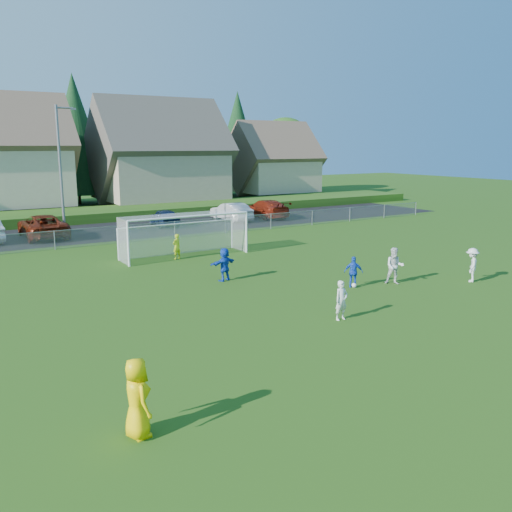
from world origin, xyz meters
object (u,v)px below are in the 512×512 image
object	(u,v)px
player_white_b	(395,266)
goalkeeper	(177,246)
soccer_ball	(354,285)
player_blue_b	(224,264)
player_white_a	(341,300)
car_g	(265,209)
referee	(137,398)
player_blue_a	(354,272)
soccer_goal	(183,228)
car_f	(231,212)
car_e	(165,218)
player_white_c	(472,265)
car_c	(43,226)

from	to	relation	value
player_white_b	goalkeeper	xyz separation A→B (m)	(-6.34, 10.57, -0.14)
soccer_ball	player_blue_b	size ratio (longest dim) A/B	0.14
player_white_a	car_g	distance (m)	28.73
soccer_ball	referee	distance (m)	14.67
player_white_a	player_blue_a	distance (m)	4.83
soccer_goal	car_f	bearing A→B (deg)	50.28
goalkeeper	soccer_goal	world-z (taller)	soccer_goal
player_white_a	car_g	size ratio (longest dim) A/B	0.27
car_g	soccer_ball	bearing A→B (deg)	68.69
player_white_b	car_g	xyz separation A→B (m)	(7.51, 22.82, -0.06)
soccer_ball	player_white_b	distance (m)	2.22
soccer_ball	goalkeeper	size ratio (longest dim) A/B	0.15
soccer_ball	goalkeeper	bearing A→B (deg)	113.09
player_blue_a	car_e	distance (m)	22.25
player_blue_a	car_g	distance (m)	24.24
player_white_c	car_e	xyz separation A→B (m)	(-5.50, 24.39, -0.12)
car_f	soccer_goal	size ratio (longest dim) A/B	0.63
player_white_b	car_f	size ratio (longest dim) A/B	0.37
soccer_ball	car_c	size ratio (longest dim) A/B	0.04
car_e	soccer_ball	bearing A→B (deg)	96.37
player_blue_a	car_g	size ratio (longest dim) A/B	0.26
soccer_ball	referee	size ratio (longest dim) A/B	0.12
goalkeeper	car_f	distance (m)	16.05
referee	car_c	size ratio (longest dim) A/B	0.32
referee	goalkeeper	distance (m)	19.24
player_blue_a	car_e	world-z (taller)	player_blue_a
referee	car_f	size ratio (longest dim) A/B	0.39
player_white_a	car_e	world-z (taller)	player_white_a
car_g	player_white_a	bearing A→B (deg)	64.73
player_blue_a	car_f	size ratio (longest dim) A/B	0.31
soccer_goal	referee	bearing A→B (deg)	-117.12
soccer_ball	player_white_c	size ratio (longest dim) A/B	0.14
soccer_ball	car_f	distance (m)	23.17
player_blue_b	car_f	distance (m)	20.90
player_white_c	goalkeeper	world-z (taller)	player_white_c
car_e	car_f	distance (m)	6.09
soccer_ball	player_white_a	bearing A→B (deg)	-137.61
player_blue_a	car_g	xyz separation A→B (m)	(9.55, 22.29, 0.08)
car_g	player_white_c	bearing A→B (deg)	82.35
player_white_c	car_g	distance (m)	24.76
player_white_b	player_blue_a	bearing A→B (deg)	-153.99
player_white_a	player_white_c	size ratio (longest dim) A/B	0.92
car_g	player_blue_a	bearing A→B (deg)	68.63
player_white_b	car_f	bearing A→B (deg)	120.80
referee	player_white_a	xyz separation A→B (m)	(9.24, 3.95, -0.17)
player_blue_a	goalkeeper	bearing A→B (deg)	-25.33
referee	car_c	bearing A→B (deg)	-10.20
soccer_ball	player_white_a	world-z (taller)	player_white_a
referee	car_f	distance (m)	35.03
player_blue_a	player_blue_b	world-z (taller)	player_blue_b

